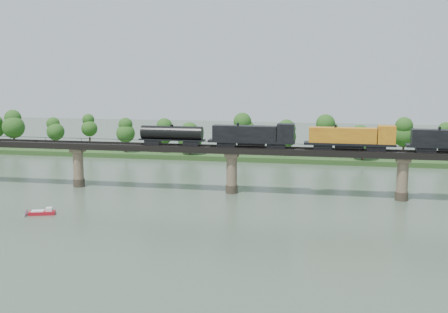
# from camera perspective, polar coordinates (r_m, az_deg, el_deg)

# --- Properties ---
(ground) EXTENTS (400.00, 400.00, 0.00)m
(ground) POSITION_cam_1_polar(r_m,az_deg,el_deg) (109.33, -1.94, -7.24)
(ground) COLOR #3C4D3E
(ground) RESTS_ON ground
(far_bank) EXTENTS (300.00, 24.00, 1.60)m
(far_bank) POSITION_cam_1_polar(r_m,az_deg,el_deg) (191.05, 3.61, 0.22)
(far_bank) COLOR #25461C
(far_bank) RESTS_ON ground
(bridge) EXTENTS (236.00, 30.00, 11.50)m
(bridge) POSITION_cam_1_polar(r_m,az_deg,el_deg) (136.64, 0.79, -1.49)
(bridge) COLOR #473A2D
(bridge) RESTS_ON ground
(bridge_superstructure) EXTENTS (220.00, 4.90, 0.75)m
(bridge_superstructure) POSITION_cam_1_polar(r_m,az_deg,el_deg) (135.59, 0.79, 1.14)
(bridge_superstructure) COLOR black
(bridge_superstructure) RESTS_ON bridge
(far_treeline) EXTENTS (289.06, 17.54, 13.60)m
(far_treeline) POSITION_cam_1_polar(r_m,az_deg,el_deg) (186.71, 0.96, 2.51)
(far_treeline) COLOR #382619
(far_treeline) RESTS_ON far_bank
(freight_train) EXTENTS (84.34, 3.29, 5.81)m
(freight_train) POSITION_cam_1_polar(r_m,az_deg,el_deg) (133.32, 9.42, 1.95)
(freight_train) COLOR black
(freight_train) RESTS_ON bridge
(motorboat) EXTENTS (5.65, 3.42, 1.49)m
(motorboat) POSITION_cam_1_polar(r_m,az_deg,el_deg) (124.27, -17.96, -5.41)
(motorboat) COLOR #AA131F
(motorboat) RESTS_ON ground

